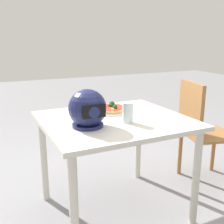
{
  "coord_description": "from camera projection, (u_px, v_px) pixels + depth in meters",
  "views": [
    {
      "loc": [
        0.8,
        1.63,
        1.24
      ],
      "look_at": [
        -0.03,
        -0.09,
        0.73
      ],
      "focal_mm": 44.41,
      "sensor_mm": 36.0,
      "label": 1
    }
  ],
  "objects": [
    {
      "name": "ground_plane",
      "position": [
        114.0,
        210.0,
        2.07
      ],
      "size": [
        14.0,
        14.0,
        0.0
      ],
      "primitive_type": "plane",
      "color": "gray"
    },
    {
      "name": "dining_table",
      "position": [
        114.0,
        131.0,
        1.91
      ],
      "size": [
        0.96,
        0.86,
        0.71
      ],
      "color": "beige",
      "rests_on": "ground"
    },
    {
      "name": "pizza_plate",
      "position": [
        110.0,
        111.0,
        2.07
      ],
      "size": [
        0.3,
        0.3,
        0.01
      ],
      "primitive_type": "cylinder",
      "color": "white",
      "rests_on": "dining_table"
    },
    {
      "name": "pizza",
      "position": [
        110.0,
        108.0,
        2.06
      ],
      "size": [
        0.26,
        0.26,
        0.05
      ],
      "color": "tan",
      "rests_on": "pizza_plate"
    },
    {
      "name": "motorcycle_helmet",
      "position": [
        88.0,
        109.0,
        1.68
      ],
      "size": [
        0.23,
        0.23,
        0.23
      ],
      "color": "#191E4C",
      "rests_on": "dining_table"
    },
    {
      "name": "drinking_glass",
      "position": [
        128.0,
        113.0,
        1.78
      ],
      "size": [
        0.07,
        0.07,
        0.13
      ],
      "primitive_type": "cylinder",
      "color": "silver",
      "rests_on": "dining_table"
    },
    {
      "name": "chair_side",
      "position": [
        200.0,
        128.0,
        2.36
      ],
      "size": [
        0.49,
        0.49,
        0.9
      ],
      "color": "#996638",
      "rests_on": "ground"
    }
  ]
}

